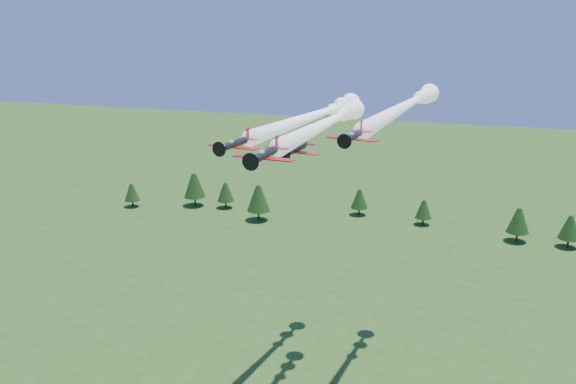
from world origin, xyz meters
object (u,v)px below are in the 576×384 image
(plane_slot, at_px, (295,149))
(plane_left, at_px, (316,115))
(plane_lead, at_px, (329,122))
(plane_right, at_px, (407,105))

(plane_slot, bearing_deg, plane_left, 104.87)
(plane_lead, height_order, plane_right, plane_right)
(plane_left, height_order, plane_slot, plane_left)
(plane_left, distance_m, plane_slot, 21.60)
(plane_lead, xyz_separation_m, plane_slot, (-2.67, -11.02, -2.45))
(plane_lead, distance_m, plane_slot, 11.60)
(plane_right, bearing_deg, plane_slot, -117.19)
(plane_lead, distance_m, plane_right, 15.37)
(plane_left, bearing_deg, plane_slot, -73.42)
(plane_right, xyz_separation_m, plane_slot, (-14.38, -20.78, -4.35))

